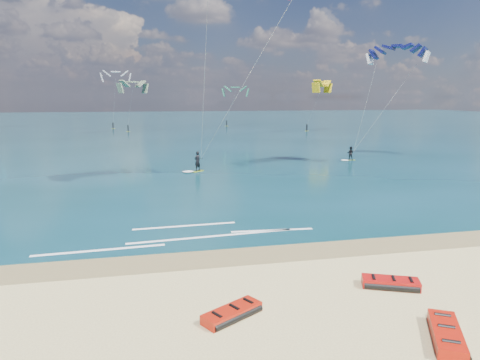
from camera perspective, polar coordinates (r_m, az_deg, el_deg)
The scene contains 10 objects.
ground at distance 55.86m, azimuth -10.58°, elevation 3.39°, with size 320.00×320.00×0.00m, color tan.
wet_sand_strip at distance 19.79m, azimuth -7.70°, elevation -10.55°, with size 320.00×2.40×0.01m, color olive.
sea at distance 119.60m, azimuth -11.40°, elevation 7.35°, with size 320.00×200.00×0.04m, color #0A3239.
packed_kite_left at distance 15.01m, azimuth -1.07°, elevation -17.85°, with size 2.35×1.06×0.39m, color #B91A09, non-canonical shape.
packed_kite_mid at distance 18.05m, azimuth 19.39°, elevation -13.32°, with size 2.33×1.13×0.41m, color red, non-canonical shape.
packed_kite_right at distance 15.20m, azimuth 25.76°, elevation -18.64°, with size 2.66×1.18×0.43m, color red, non-canonical shape.
kitesurfer_main at distance 38.05m, azimuth -2.14°, elevation 15.21°, with size 12.00×10.85×19.73m.
kitesurfer_far at distance 49.94m, azimuth 17.57°, elevation 10.52°, with size 8.38×6.29×13.72m.
shoreline_foam at distance 22.91m, azimuth -6.46°, elevation -7.38°, with size 14.31×3.61×0.01m.
distant_kites at distance 94.26m, azimuth -15.04°, elevation 9.51°, with size 76.86×29.35×12.54m.
Camera 1 is at (-1.21, -15.38, 7.25)m, focal length 32.00 mm.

